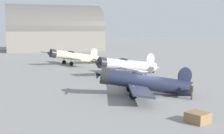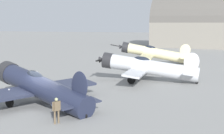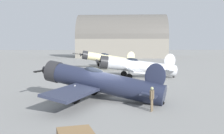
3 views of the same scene
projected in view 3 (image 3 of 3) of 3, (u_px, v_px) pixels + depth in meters
The scene contains 6 objects.
ground_plane at pixel (105, 100), 20.14m from camera, with size 400.00×400.00×0.00m, color gray.
airplane_foreground at pixel (98, 82), 20.19m from camera, with size 10.95×10.02×3.20m.
airplane_mid_apron at pixel (136, 66), 33.27m from camera, with size 10.21×10.41×3.16m.
airplane_far_line at pixel (107, 59), 49.27m from camera, with size 12.03×11.90×3.20m.
ground_crew_mechanic at pixel (152, 96), 16.82m from camera, with size 0.57×0.37×1.57m.
distant_hangar at pixel (122, 42), 89.91m from camera, with size 20.10×30.97×16.64m.
Camera 3 is at (-19.84, 0.80, 4.24)m, focal length 42.39 mm.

